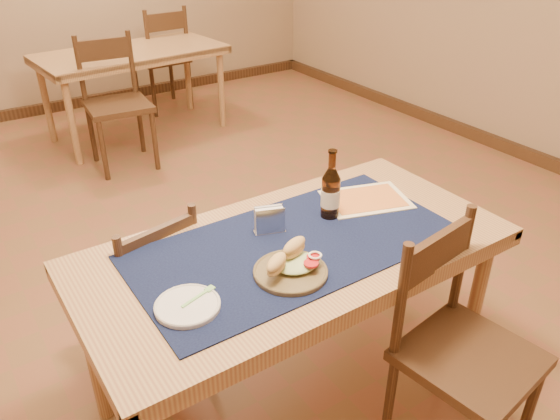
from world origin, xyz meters
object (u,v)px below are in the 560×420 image
chair_main_far (148,290)px  chair_main_near (460,347)px  back_table (132,60)px  beer_bottle (331,192)px  main_table (295,263)px  sandwich_plate (291,266)px  napkin_holder (270,220)px

chair_main_far → chair_main_near: 1.25m
chair_main_far → chair_main_near: size_ratio=0.90×
back_table → beer_bottle: (-0.34, -3.14, 0.19)m
main_table → chair_main_far: 0.67m
sandwich_plate → napkin_holder: bearing=72.5°
beer_bottle → napkin_holder: 0.27m
chair_main_far → sandwich_plate: (0.31, -0.59, 0.35)m
back_table → beer_bottle: size_ratio=5.61×
main_table → chair_main_near: 0.66m
chair_main_near → sandwich_plate: chair_main_near is taller
sandwich_plate → main_table: bearing=50.5°
chair_main_near → napkin_holder: bearing=120.3°
back_table → chair_main_near: (-0.22, -3.76, -0.19)m
chair_main_far → main_table: bearing=-46.5°
back_table → chair_main_far: chair_main_far is taller
napkin_holder → chair_main_far: bearing=140.0°
chair_main_far → beer_bottle: bearing=-28.8°
back_table → beer_bottle: bearing=-96.1°
main_table → chair_main_near: bearing=-56.7°
beer_bottle → chair_main_near: bearing=-79.4°
chair_main_near → napkin_holder: size_ratio=7.27×
chair_main_near → sandwich_plate: (-0.46, 0.39, 0.30)m
beer_bottle → chair_main_far: bearing=151.2°
sandwich_plate → beer_bottle: 0.42m
sandwich_plate → napkin_holder: (0.08, 0.26, 0.02)m
back_table → sandwich_plate: sandwich_plate is taller
main_table → chair_main_far: (-0.43, 0.45, -0.24)m
beer_bottle → napkin_holder: bearing=173.3°
back_table → chair_main_near: size_ratio=1.73×
main_table → back_table: same height
beer_bottle → napkin_holder: (-0.26, 0.03, -0.06)m
chair_main_near → beer_bottle: 0.74m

